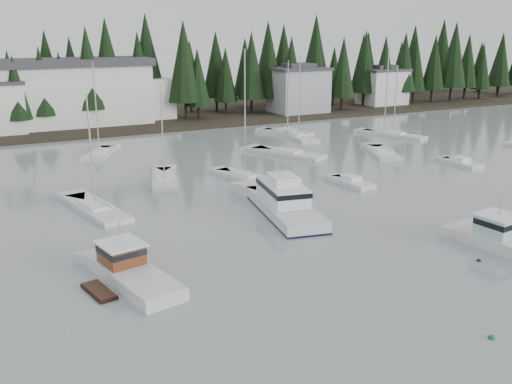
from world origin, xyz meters
TOP-DOWN VIEW (x-y plane):
  - ground at (0.00, 0.00)m, footprint 260.00×260.00m
  - far_shore_land at (0.00, 97.00)m, footprint 240.00×54.00m
  - conifer_treeline at (0.00, 86.00)m, footprint 200.00×22.00m
  - house_east_a at (36.00, 78.00)m, footprint 10.60×8.48m
  - house_east_b at (58.00, 80.00)m, footprint 9.54×7.42m
  - harbor_inn at (-2.96, 82.34)m, footprint 29.50×11.50m
  - lobster_boat_brown at (-12.83, 17.34)m, footprint 5.73×9.41m
  - cabin_cruiser_center at (3.47, 25.39)m, footprint 6.06×13.01m
  - lobster_boat_teal at (14.35, 9.61)m, footprint 4.04×9.11m
  - sailboat_0 at (-6.45, 57.74)m, footprint 6.14×8.64m
  - sailboat_2 at (37.40, 51.22)m, footprint 6.17×10.63m
  - sailboat_4 at (-2.79, 41.24)m, footprint 5.15×9.53m
  - sailboat_7 at (27.53, 41.41)m, footprint 6.22×9.28m
  - sailboat_8 at (-11.81, 33.68)m, footprint 4.77×10.70m
  - sailboat_9 at (23.62, 60.37)m, footprint 6.45×8.55m
  - sailboat_10 at (5.41, 37.67)m, footprint 4.62×9.23m
  - sailboat_11 at (15.90, 46.73)m, footprint 7.34×10.84m
  - sailboat_12 at (23.74, 57.00)m, footprint 4.72×11.19m
  - runabout_1 at (14.74, 30.71)m, footprint 2.75×5.74m
  - runabout_2 at (32.24, 32.22)m, footprint 2.44×5.59m
  - mooring_buoy_green at (2.93, 1.26)m, footprint 0.41×0.41m
  - mooring_buoy_dark at (10.70, 9.35)m, footprint 0.35×0.35m

SIDE VIEW (x-z plane):
  - ground at x=0.00m, z-range 0.00..0.00m
  - far_shore_land at x=0.00m, z-range -0.50..0.50m
  - conifer_treeline at x=0.00m, z-range -10.00..10.00m
  - mooring_buoy_green at x=2.93m, z-range -0.20..0.20m
  - mooring_buoy_dark at x=10.70m, z-range -0.17..0.17m
  - sailboat_11 at x=15.90m, z-range -5.77..5.87m
  - sailboat_8 at x=-11.81m, z-range -5.58..5.68m
  - sailboat_2 at x=37.40m, z-range -5.55..5.65m
  - sailboat_4 at x=-2.79m, z-range -5.52..5.63m
  - sailboat_12 at x=23.74m, z-range -6.56..6.68m
  - sailboat_9 at x=23.62m, z-range -5.94..6.08m
  - sailboat_0 at x=-6.45m, z-range -6.26..6.41m
  - sailboat_7 at x=27.53m, z-range -7.16..7.32m
  - sailboat_10 at x=5.41m, z-range -7.27..7.46m
  - runabout_1 at x=14.74m, z-range -0.58..0.84m
  - runabout_2 at x=32.24m, z-range -0.58..0.84m
  - lobster_boat_brown at x=-12.83m, z-range -1.72..2.73m
  - lobster_boat_teal at x=14.35m, z-range -1.87..3.04m
  - cabin_cruiser_center at x=3.47m, z-range -1.88..3.50m
  - house_east_b at x=58.00m, z-range 0.28..8.53m
  - house_east_a at x=36.00m, z-range 0.28..9.53m
  - harbor_inn at x=-2.96m, z-range 0.33..11.23m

